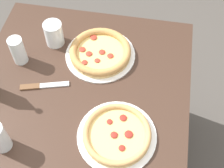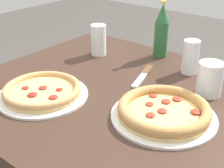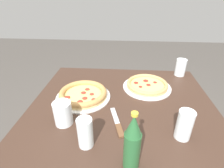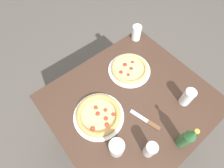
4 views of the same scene
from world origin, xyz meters
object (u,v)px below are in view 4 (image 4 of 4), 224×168
(pizza_salami, at_px, (129,69))
(glass_red_wine, at_px, (117,148))
(glass_iced_tea, at_px, (136,33))
(knife, at_px, (146,121))
(pizza_veggie, at_px, (99,115))
(beer_bottle, at_px, (187,138))
(glass_lemonade, at_px, (187,98))
(glass_mango_juice, at_px, (150,150))

(pizza_salami, height_order, glass_red_wine, glass_red_wine)
(glass_iced_tea, bearing_deg, knife, 52.15)
(knife, bearing_deg, pizza_veggie, -44.99)
(beer_bottle, bearing_deg, glass_iced_tea, -115.69)
(pizza_salami, bearing_deg, beer_bottle, 78.56)
(pizza_veggie, height_order, glass_iced_tea, glass_iced_tea)
(glass_lemonade, height_order, glass_iced_tea, glass_lemonade)
(glass_mango_juice, distance_m, glass_iced_tea, 0.86)
(pizza_veggie, relative_size, glass_mango_juice, 2.40)
(glass_red_wine, bearing_deg, knife, -177.01)
(glass_mango_juice, bearing_deg, glass_iced_tea, -128.68)
(pizza_salami, height_order, glass_iced_tea, glass_iced_tea)
(glass_mango_juice, relative_size, knife, 0.64)
(pizza_veggie, distance_m, glass_mango_juice, 0.35)
(glass_iced_tea, height_order, beer_bottle, beer_bottle)
(glass_mango_juice, xyz_separation_m, beer_bottle, (-0.18, 0.08, 0.05))
(glass_lemonade, relative_size, glass_iced_tea, 1.12)
(glass_mango_juice, xyz_separation_m, glass_red_wine, (0.13, -0.12, -0.01))
(glass_mango_juice, bearing_deg, pizza_salami, -121.36)
(pizza_veggie, bearing_deg, glass_red_wine, 79.14)
(glass_lemonade, distance_m, glass_iced_tea, 0.62)
(pizza_salami, height_order, glass_mango_juice, glass_mango_juice)
(glass_mango_juice, xyz_separation_m, knife, (-0.12, -0.13, -0.06))
(pizza_salami, bearing_deg, pizza_veggie, 20.09)
(pizza_salami, distance_m, glass_iced_tea, 0.32)
(glass_lemonade, distance_m, knife, 0.29)
(glass_mango_juice, height_order, glass_iced_tea, glass_mango_juice)
(beer_bottle, distance_m, knife, 0.24)
(glass_lemonade, height_order, knife, glass_lemonade)
(pizza_salami, bearing_deg, knife, 63.51)
(pizza_veggie, relative_size, glass_red_wine, 2.74)
(glass_lemonade, bearing_deg, pizza_salami, -75.28)
(pizza_salami, relative_size, beer_bottle, 1.26)
(glass_red_wine, relative_size, beer_bottle, 0.48)
(pizza_salami, xyz_separation_m, beer_bottle, (0.11, 0.55, 0.09))
(pizza_veggie, distance_m, glass_lemonade, 0.55)
(glass_lemonade, height_order, glass_mango_juice, glass_lemonade)
(glass_lemonade, xyz_separation_m, glass_iced_tea, (-0.14, -0.60, -0.01))
(pizza_veggie, distance_m, glass_iced_tea, 0.71)
(glass_lemonade, xyz_separation_m, knife, (0.28, -0.06, -0.05))
(pizza_salami, xyz_separation_m, glass_mango_juice, (0.29, 0.47, 0.04))
(pizza_salami, relative_size, glass_red_wine, 2.64)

